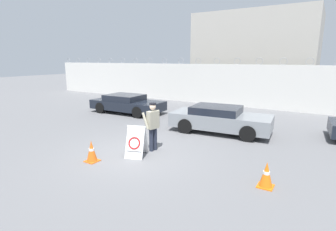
{
  "coord_description": "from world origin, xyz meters",
  "views": [
    {
      "loc": [
        5.52,
        -6.89,
        3.27
      ],
      "look_at": [
        0.51,
        1.26,
        1.19
      ],
      "focal_mm": 28.0,
      "sensor_mm": 36.0,
      "label": 1
    }
  ],
  "objects_px": {
    "barricade_sign": "(136,141)",
    "security_guard": "(153,124)",
    "traffic_cone_near": "(266,175)",
    "parked_car_front_coupe": "(127,103)",
    "parked_car_rear_sedan": "(220,119)",
    "traffic_cone_mid": "(92,151)"
  },
  "relations": [
    {
      "from": "barricade_sign",
      "to": "security_guard",
      "type": "distance_m",
      "value": 0.92
    },
    {
      "from": "traffic_cone_near",
      "to": "parked_car_front_coupe",
      "type": "distance_m",
      "value": 10.83
    },
    {
      "from": "security_guard",
      "to": "parked_car_rear_sedan",
      "type": "bearing_deg",
      "value": 174.99
    },
    {
      "from": "traffic_cone_near",
      "to": "parked_car_front_coupe",
      "type": "height_order",
      "value": "parked_car_front_coupe"
    },
    {
      "from": "security_guard",
      "to": "traffic_cone_near",
      "type": "relative_size",
      "value": 2.57
    },
    {
      "from": "security_guard",
      "to": "parked_car_front_coupe",
      "type": "height_order",
      "value": "security_guard"
    },
    {
      "from": "security_guard",
      "to": "parked_car_rear_sedan",
      "type": "relative_size",
      "value": 0.39
    },
    {
      "from": "parked_car_rear_sedan",
      "to": "security_guard",
      "type": "bearing_deg",
      "value": -113.29
    },
    {
      "from": "traffic_cone_mid",
      "to": "parked_car_rear_sedan",
      "type": "xyz_separation_m",
      "value": [
        2.27,
        5.49,
        0.27
      ]
    },
    {
      "from": "traffic_cone_near",
      "to": "barricade_sign",
      "type": "bearing_deg",
      "value": -179.61
    },
    {
      "from": "security_guard",
      "to": "traffic_cone_near",
      "type": "bearing_deg",
      "value": 92.76
    },
    {
      "from": "barricade_sign",
      "to": "security_guard",
      "type": "xyz_separation_m",
      "value": [
        0.14,
        0.79,
        0.45
      ]
    },
    {
      "from": "security_guard",
      "to": "traffic_cone_mid",
      "type": "height_order",
      "value": "security_guard"
    },
    {
      "from": "barricade_sign",
      "to": "traffic_cone_near",
      "type": "bearing_deg",
      "value": -17.35
    },
    {
      "from": "traffic_cone_mid",
      "to": "parked_car_rear_sedan",
      "type": "bearing_deg",
      "value": 67.5
    },
    {
      "from": "traffic_cone_mid",
      "to": "parked_car_front_coupe",
      "type": "height_order",
      "value": "parked_car_front_coupe"
    },
    {
      "from": "security_guard",
      "to": "traffic_cone_mid",
      "type": "bearing_deg",
      "value": -16.42
    },
    {
      "from": "barricade_sign",
      "to": "parked_car_front_coupe",
      "type": "height_order",
      "value": "parked_car_front_coupe"
    },
    {
      "from": "barricade_sign",
      "to": "parked_car_front_coupe",
      "type": "relative_size",
      "value": 0.23
    },
    {
      "from": "traffic_cone_mid",
      "to": "parked_car_rear_sedan",
      "type": "height_order",
      "value": "parked_car_rear_sedan"
    },
    {
      "from": "barricade_sign",
      "to": "parked_car_front_coupe",
      "type": "bearing_deg",
      "value": 114.9
    },
    {
      "from": "security_guard",
      "to": "barricade_sign",
      "type": "bearing_deg",
      "value": 3.05
    }
  ]
}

